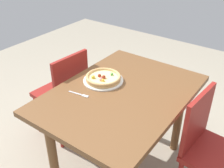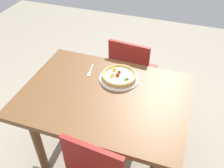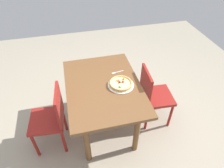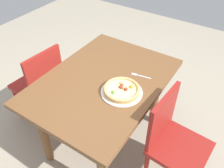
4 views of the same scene
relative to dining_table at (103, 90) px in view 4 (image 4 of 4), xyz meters
The scene contains 7 objects.
ground_plane 0.65m from the dining_table, ahead, with size 6.00×6.00×0.00m, color #9E937F.
dining_table is the anchor object (origin of this frame).
chair_near 0.68m from the dining_table, 93.62° to the right, with size 0.43×0.43×0.89m.
chair_far 0.69m from the dining_table, 100.11° to the left, with size 0.43×0.43×0.89m.
plate 0.24m from the dining_table, 103.65° to the right, with size 0.32×0.32×0.01m, color silver.
pizza 0.25m from the dining_table, 103.44° to the right, with size 0.28×0.28×0.05m.
fork 0.32m from the dining_table, 47.29° to the right, with size 0.04×0.17×0.00m.
Camera 4 is at (-1.17, -0.85, 1.95)m, focal length 37.29 mm.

